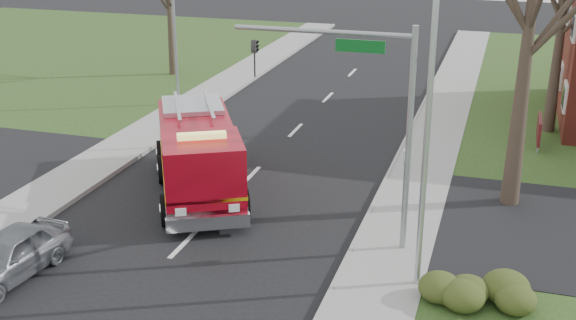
% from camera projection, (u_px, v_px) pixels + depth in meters
% --- Properties ---
extents(ground, '(120.00, 120.00, 0.00)m').
position_uv_depth(ground, '(184.00, 244.00, 22.19)').
color(ground, black).
rests_on(ground, ground).
extents(sidewalk_right, '(2.40, 80.00, 0.15)m').
position_uv_depth(sidewalk_right, '(383.00, 271.00, 20.44)').
color(sidewalk_right, gray).
rests_on(sidewalk_right, ground).
extents(sidewalk_left, '(2.40, 80.00, 0.15)m').
position_uv_depth(sidewalk_left, '(13.00, 217.00, 23.89)').
color(sidewalk_left, gray).
rests_on(sidewalk_left, ground).
extents(health_center_sign, '(0.12, 2.00, 1.40)m').
position_uv_depth(health_center_sign, '(539.00, 130.00, 30.18)').
color(health_center_sign, '#4D1215').
rests_on(health_center_sign, ground).
extents(hedge_corner, '(2.80, 2.00, 0.90)m').
position_uv_depth(hedge_corner, '(485.00, 287.00, 18.59)').
color(hedge_corner, '#304017').
rests_on(hedge_corner, lawn_right).
extents(traffic_signal_mast, '(5.29, 0.18, 6.80)m').
position_uv_depth(traffic_signal_mast, '(366.00, 97.00, 20.47)').
color(traffic_signal_mast, gray).
rests_on(traffic_signal_mast, ground).
extents(streetlight_pole, '(1.48, 0.16, 8.40)m').
position_uv_depth(streetlight_pole, '(425.00, 129.00, 18.19)').
color(streetlight_pole, '#B7BABF').
rests_on(streetlight_pole, ground).
extents(utility_pole_far, '(0.14, 0.14, 7.00)m').
position_uv_depth(utility_pole_far, '(175.00, 38.00, 35.43)').
color(utility_pole_far, gray).
rests_on(utility_pole_far, ground).
extents(fire_engine, '(5.80, 7.86, 3.04)m').
position_uv_depth(fire_engine, '(198.00, 157.00, 25.50)').
color(fire_engine, maroon).
rests_on(fire_engine, ground).
extents(parked_car_maroon, '(1.97, 4.13, 1.36)m').
position_uv_depth(parked_car_maroon, '(8.00, 255.00, 20.04)').
color(parked_car_maroon, slate).
rests_on(parked_car_maroon, ground).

